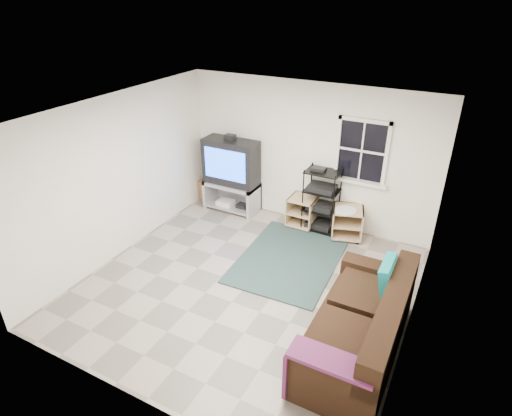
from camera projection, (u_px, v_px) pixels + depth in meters
The scene contains 8 objects.
room at pixel (361, 155), 7.13m from camera, with size 4.60×4.62×4.60m.
tv_unit at pixel (231, 170), 8.20m from camera, with size 1.05×0.53×1.55m.
av_rack at pixel (321, 204), 7.65m from camera, with size 0.60×0.43×1.19m.
side_table_left at pixel (303, 210), 7.90m from camera, with size 0.48×0.48×0.57m.
side_table_right at pixel (347, 220), 7.51m from camera, with size 0.64×0.64×0.59m.
sofa at pixel (361, 328), 5.12m from camera, with size 0.97×2.18×1.00m.
shag_rug at pixel (289, 259), 7.00m from camera, with size 1.51×2.07×0.02m, color #312116.
paper_bag at pixel (206, 190), 8.91m from camera, with size 0.28×0.18×0.41m, color #986644.
Camera 1 is at (2.51, -4.50, 4.01)m, focal length 30.00 mm.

